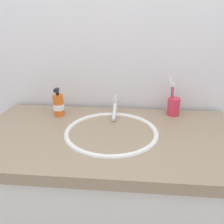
# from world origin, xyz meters

# --- Properties ---
(tiled_wall_back) EXTENTS (2.42, 0.04, 2.40)m
(tiled_wall_back) POSITION_xyz_m (0.00, 0.36, 1.20)
(tiled_wall_back) COLOR silver
(tiled_wall_back) RESTS_ON ground
(vanity_counter) EXTENTS (1.22, 0.65, 0.85)m
(vanity_counter) POSITION_xyz_m (0.00, 0.00, 0.43)
(vanity_counter) COLOR silver
(vanity_counter) RESTS_ON ground
(sink_basin) EXTENTS (0.44, 0.44, 0.13)m
(sink_basin) POSITION_xyz_m (0.01, 0.01, 0.80)
(sink_basin) COLOR white
(sink_basin) RESTS_ON vanity_counter
(faucet) EXTENTS (0.02, 0.16, 0.09)m
(faucet) POSITION_xyz_m (0.01, 0.21, 0.89)
(faucet) COLOR silver
(faucet) RESTS_ON sink_basin
(toothbrush_cup) EXTENTS (0.07, 0.07, 0.09)m
(toothbrush_cup) POSITION_xyz_m (0.33, 0.25, 0.90)
(toothbrush_cup) COLOR #D8334C
(toothbrush_cup) RESTS_ON vanity_counter
(toothbrush_red) EXTENTS (0.02, 0.02, 0.18)m
(toothbrush_red) POSITION_xyz_m (0.31, 0.24, 0.96)
(toothbrush_red) COLOR red
(toothbrush_red) RESTS_ON toothbrush_cup
(toothbrush_white) EXTENTS (0.04, 0.05, 0.20)m
(toothbrush_white) POSITION_xyz_m (0.31, 0.29, 0.97)
(toothbrush_white) COLOR white
(toothbrush_white) RESTS_ON toothbrush_cup
(toothbrush_purple) EXTENTS (0.02, 0.03, 0.17)m
(toothbrush_purple) POSITION_xyz_m (0.31, 0.27, 0.95)
(toothbrush_purple) COLOR purple
(toothbrush_purple) RESTS_ON toothbrush_cup
(soap_dispenser) EXTENTS (0.06, 0.06, 0.15)m
(soap_dispenser) POSITION_xyz_m (-0.29, 0.19, 0.91)
(soap_dispenser) COLOR orange
(soap_dispenser) RESTS_ON vanity_counter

